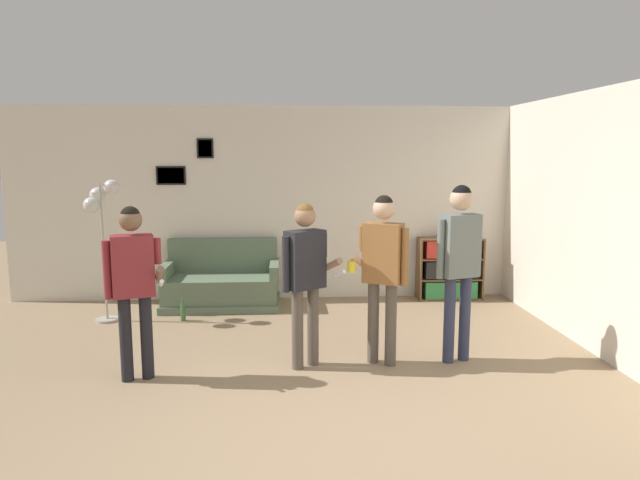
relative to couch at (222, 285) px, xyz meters
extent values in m
plane|color=#937A5B|center=(1.13, -3.85, -0.29)|extent=(20.00, 20.00, 0.00)
cube|color=silver|center=(1.13, 0.42, 1.06)|extent=(8.18, 0.06, 2.70)
cube|color=black|center=(-0.69, 0.38, 1.45)|extent=(0.40, 0.02, 0.25)
cube|color=beige|center=(-0.69, 0.37, 1.45)|extent=(0.35, 0.01, 0.21)
cube|color=black|center=(-0.22, 0.38, 1.82)|extent=(0.22, 0.02, 0.27)
cube|color=gray|center=(-0.22, 0.37, 1.82)|extent=(0.18, 0.01, 0.22)
cube|color=silver|center=(4.05, -1.73, 1.06)|extent=(0.06, 6.64, 2.70)
cube|color=#5B7056|center=(0.00, -0.05, -0.24)|extent=(1.55, 0.80, 0.10)
cube|color=#5B7056|center=(0.00, -0.05, -0.03)|extent=(1.49, 0.74, 0.32)
cube|color=#5B7056|center=(0.00, 0.28, 0.36)|extent=(1.49, 0.14, 0.47)
cube|color=#5B7056|center=(-0.71, -0.05, 0.22)|extent=(0.12, 0.74, 0.18)
cube|color=#5B7056|center=(0.71, -0.05, 0.22)|extent=(0.12, 0.74, 0.18)
cube|color=brown|center=(2.74, 0.20, 0.14)|extent=(0.02, 0.30, 0.88)
cube|color=brown|center=(3.63, 0.20, 0.14)|extent=(0.02, 0.30, 0.88)
cube|color=brown|center=(3.19, 0.34, 0.14)|extent=(0.91, 0.01, 0.88)
cube|color=brown|center=(3.19, 0.20, -0.28)|extent=(0.86, 0.30, 0.02)
cube|color=brown|center=(3.19, 0.20, 0.57)|extent=(0.86, 0.30, 0.02)
cube|color=brown|center=(3.19, 0.20, 0.00)|extent=(0.86, 0.30, 0.02)
cube|color=brown|center=(3.19, 0.20, 0.29)|extent=(0.86, 0.30, 0.02)
cube|color=#338447|center=(3.19, 0.19, -0.15)|extent=(0.74, 0.26, 0.24)
cube|color=black|center=(3.19, 0.19, 0.14)|extent=(0.74, 0.26, 0.24)
cube|color=red|center=(3.19, 0.19, 0.43)|extent=(0.74, 0.26, 0.24)
cylinder|color=#ADA89E|center=(-1.34, -0.62, -0.28)|extent=(0.28, 0.28, 0.03)
cylinder|color=#ADA89E|center=(-1.34, -0.62, 0.57)|extent=(0.03, 0.03, 1.67)
cylinder|color=#ADA89E|center=(-1.27, -0.62, 1.38)|extent=(0.02, 0.16, 0.02)
sphere|color=silver|center=(-1.20, -0.62, 1.35)|extent=(0.19, 0.19, 0.19)
cylinder|color=#ADA89E|center=(-1.38, -0.56, 1.28)|extent=(0.15, 0.09, 0.02)
sphere|color=silver|center=(-1.41, -0.50, 1.25)|extent=(0.19, 0.19, 0.19)
cylinder|color=#ADA89E|center=(-1.38, -0.68, 1.18)|extent=(0.15, 0.09, 0.02)
sphere|color=silver|center=(-1.41, -0.74, 1.15)|extent=(0.19, 0.19, 0.19)
cylinder|color=black|center=(-0.58, -2.55, 0.10)|extent=(0.11, 0.11, 0.78)
cylinder|color=black|center=(-0.41, -2.49, 0.10)|extent=(0.11, 0.11, 0.78)
cube|color=maroon|center=(-0.49, -2.52, 0.76)|extent=(0.40, 0.30, 0.55)
sphere|color=brown|center=(-0.49, -2.52, 1.17)|extent=(0.20, 0.20, 0.20)
sphere|color=black|center=(-0.49, -2.52, 1.21)|extent=(0.17, 0.17, 0.17)
cylinder|color=maroon|center=(-0.29, -2.46, 0.88)|extent=(0.07, 0.07, 0.23)
cylinder|color=brown|center=(-0.25, -2.58, 0.71)|extent=(0.15, 0.29, 0.18)
cylinder|color=white|center=(-0.21, -2.70, 0.65)|extent=(0.08, 0.14, 0.09)
cylinder|color=maroon|center=(-0.70, -2.59, 0.74)|extent=(0.07, 0.07, 0.52)
cylinder|color=brown|center=(0.97, -2.35, 0.10)|extent=(0.11, 0.11, 0.78)
cylinder|color=brown|center=(1.12, -2.26, 0.10)|extent=(0.11, 0.11, 0.78)
cube|color=#232328|center=(1.05, -2.30, 0.76)|extent=(0.41, 0.36, 0.55)
sphere|color=#997051|center=(1.05, -2.30, 1.17)|extent=(0.20, 0.20, 0.20)
sphere|color=brown|center=(1.05, -2.30, 1.21)|extent=(0.17, 0.17, 0.17)
cylinder|color=#232328|center=(1.23, -2.19, 0.88)|extent=(0.07, 0.07, 0.23)
cylinder|color=#997051|center=(1.30, -2.30, 0.70)|extent=(0.21, 0.27, 0.18)
cylinder|color=white|center=(1.37, -2.41, 0.64)|extent=(0.10, 0.14, 0.09)
cylinder|color=#232328|center=(0.87, -2.42, 0.74)|extent=(0.07, 0.07, 0.52)
cylinder|color=brown|center=(1.72, -2.23, 0.11)|extent=(0.11, 0.11, 0.81)
cylinder|color=brown|center=(1.87, -2.31, 0.11)|extent=(0.11, 0.11, 0.81)
cube|color=#936033|center=(1.79, -2.27, 0.81)|extent=(0.41, 0.35, 0.58)
sphere|color=#D1A889|center=(1.79, -2.27, 1.24)|extent=(0.21, 0.21, 0.21)
sphere|color=black|center=(1.79, -2.27, 1.27)|extent=(0.18, 0.18, 0.18)
cylinder|color=#936033|center=(1.98, -2.37, 0.79)|extent=(0.07, 0.07, 0.54)
cylinder|color=#936033|center=(1.61, -2.17, 0.94)|extent=(0.07, 0.07, 0.24)
cylinder|color=#D1A889|center=(1.54, -2.28, 0.75)|extent=(0.20, 0.29, 0.18)
cylinder|color=yellow|center=(1.48, -2.40, 0.71)|extent=(0.08, 0.08, 0.10)
cylinder|color=#2D334C|center=(2.46, -2.27, 0.14)|extent=(0.11, 0.11, 0.86)
cylinder|color=#2D334C|center=(2.63, -2.21, 0.14)|extent=(0.11, 0.11, 0.86)
cube|color=slate|center=(2.55, -2.24, 0.87)|extent=(0.40, 0.30, 0.61)
sphere|color=#D1A889|center=(2.55, -2.24, 1.32)|extent=(0.22, 0.22, 0.22)
sphere|color=black|center=(2.55, -2.24, 1.36)|extent=(0.19, 0.19, 0.19)
cylinder|color=slate|center=(2.75, -2.18, 0.85)|extent=(0.07, 0.07, 0.57)
cylinder|color=slate|center=(2.34, -2.31, 0.85)|extent=(0.07, 0.07, 0.57)
cylinder|color=#3D6638|center=(-0.40, -0.68, -0.19)|extent=(0.06, 0.06, 0.20)
cylinder|color=#3D6638|center=(-0.40, -0.68, -0.05)|extent=(0.03, 0.03, 0.09)
cylinder|color=red|center=(3.14, 0.20, 0.63)|extent=(0.08, 0.08, 0.09)
camera|label=1|loc=(0.86, -7.58, 1.74)|focal=32.00mm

